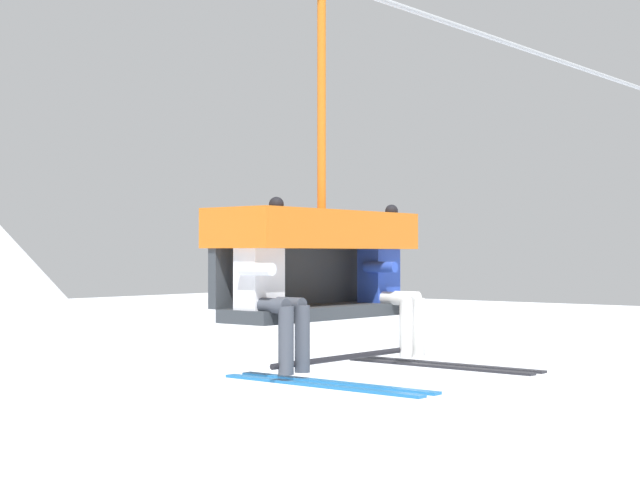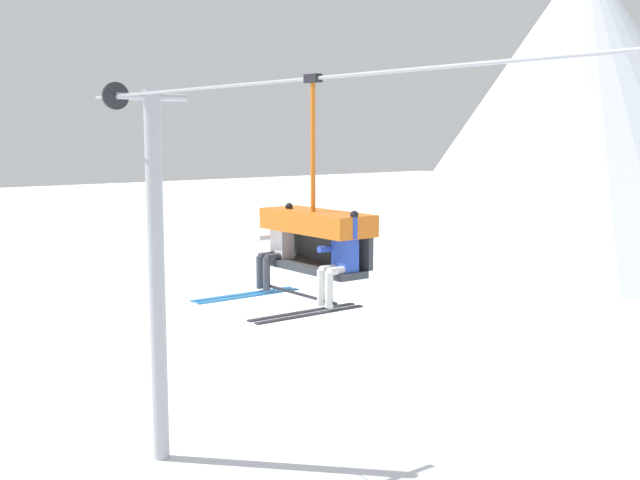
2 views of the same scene
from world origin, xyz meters
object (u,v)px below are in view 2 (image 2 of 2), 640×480
at_px(lift_tower_near, 156,269).
at_px(chairlift_chair, 317,230).
at_px(skier_white, 275,246).
at_px(skier_blue, 338,259).

relative_size(lift_tower_near, chairlift_chair, 2.69).
relative_size(lift_tower_near, skier_white, 4.83).
bearing_deg(skier_blue, chairlift_chair, 164.03).
bearing_deg(lift_tower_near, chairlift_chair, -6.04).
xyz_separation_m(chairlift_chair, skier_blue, (0.75, -0.21, -0.29)).
distance_m(chairlift_chair, skier_blue, 0.83).
xyz_separation_m(chairlift_chair, skier_white, (-0.74, -0.21, -0.29)).
bearing_deg(chairlift_chair, skier_white, -163.89).
distance_m(lift_tower_near, skier_white, 6.16).
distance_m(chairlift_chair, skier_white, 0.82).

